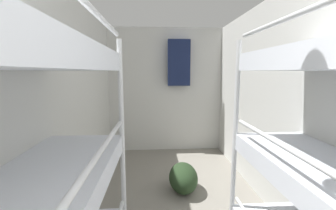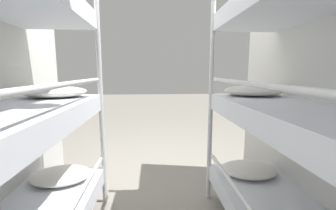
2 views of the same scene
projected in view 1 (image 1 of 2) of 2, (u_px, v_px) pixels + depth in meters
name	position (u px, v px, depth m)	size (l,w,h in m)	color
wall_left	(54.00, 112.00, 2.12)	(0.06, 5.02, 2.52)	silver
wall_right	(294.00, 110.00, 2.26)	(0.06, 5.02, 2.52)	silver
wall_back	(165.00, 90.00, 4.64)	(2.42, 0.06, 2.52)	silver
bunk_stack_left_near	(33.00, 200.00, 1.10)	(0.65, 1.75, 1.95)	silver
duffel_bag	(183.00, 178.00, 3.09)	(0.39, 0.56, 0.39)	#23381E
hanging_coat	(179.00, 63.00, 4.43)	(0.44, 0.12, 0.90)	#192347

